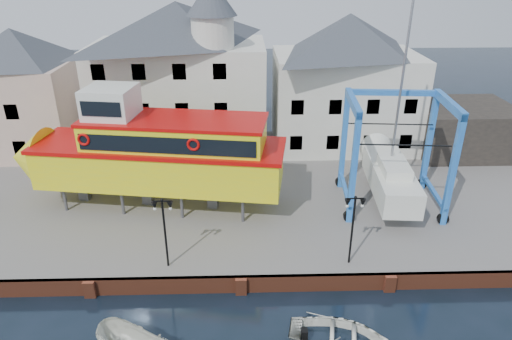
{
  "coord_description": "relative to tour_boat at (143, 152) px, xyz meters",
  "views": [
    {
      "loc": [
        0.24,
        -19.35,
        16.51
      ],
      "look_at": [
        1.0,
        7.0,
        4.0
      ],
      "focal_mm": 32.0,
      "sensor_mm": 36.0,
      "label": 1
    }
  ],
  "objects": [
    {
      "name": "ground",
      "position": [
        6.34,
        -8.25,
        -4.81
      ],
      "size": [
        140.0,
        140.0,
        0.0
      ],
      "primitive_type": "plane",
      "color": "black",
      "rests_on": "ground"
    },
    {
      "name": "hardstanding",
      "position": [
        6.34,
        2.75,
        -4.31
      ],
      "size": [
        44.0,
        22.0,
        1.0
      ],
      "primitive_type": "cube",
      "color": "slate",
      "rests_on": "ground"
    },
    {
      "name": "quay_wall",
      "position": [
        6.34,
        -8.15,
        -4.31
      ],
      "size": [
        44.0,
        0.47,
        1.0
      ],
      "color": "brown",
      "rests_on": "ground"
    },
    {
      "name": "building_pink",
      "position": [
        -11.66,
        9.75,
        1.34
      ],
      "size": [
        8.0,
        7.0,
        10.3
      ],
      "color": "#BE9E92",
      "rests_on": "hardstanding"
    },
    {
      "name": "building_white_main",
      "position": [
        1.47,
        10.14,
        2.53
      ],
      "size": [
        14.0,
        8.3,
        14.0
      ],
      "color": "silver",
      "rests_on": "hardstanding"
    },
    {
      "name": "building_white_right",
      "position": [
        15.34,
        10.75,
        1.79
      ],
      "size": [
        12.0,
        8.0,
        11.2
      ],
      "color": "silver",
      "rests_on": "hardstanding"
    },
    {
      "name": "shed_dark",
      "position": [
        25.34,
        8.75,
        -1.81
      ],
      "size": [
        8.0,
        7.0,
        4.0
      ],
      "primitive_type": "cube",
      "color": "black",
      "rests_on": "hardstanding"
    },
    {
      "name": "lamp_post_left",
      "position": [
        2.34,
        -7.05,
        -0.64
      ],
      "size": [
        1.12,
        0.32,
        4.2
      ],
      "color": "black",
      "rests_on": "hardstanding"
    },
    {
      "name": "lamp_post_right",
      "position": [
        12.34,
        -7.05,
        -0.64
      ],
      "size": [
        1.12,
        0.32,
        4.2
      ],
      "color": "black",
      "rests_on": "hardstanding"
    },
    {
      "name": "tour_boat",
      "position": [
        0.0,
        0.0,
        0.0
      ],
      "size": [
        19.01,
        7.1,
        8.08
      ],
      "rotation": [
        0.0,
        0.0,
        -0.15
      ],
      "color": "#59595E",
      "rests_on": "hardstanding"
    },
    {
      "name": "travel_lift",
      "position": [
        16.45,
        0.3,
        -1.44
      ],
      "size": [
        7.03,
        9.57,
        14.22
      ],
      "rotation": [
        0.0,
        0.0,
        -0.08
      ],
      "color": "#1C49B4",
      "rests_on": "hardstanding"
    }
  ]
}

